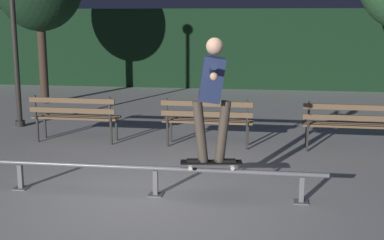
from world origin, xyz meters
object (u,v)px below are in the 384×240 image
at_px(park_bench_right_center, 350,121).
at_px(lamp_post_left, 12,6).
at_px(grind_rail, 155,172).
at_px(skateboarder, 212,90).
at_px(park_bench_left_center, 207,117).
at_px(skateboard, 211,163).
at_px(park_bench_leftmost, 75,114).

height_order(park_bench_right_center, lamp_post_left, lamp_post_left).
relative_size(park_bench_right_center, lamp_post_left, 0.41).
xyz_separation_m(grind_rail, skateboarder, (0.73, 0.00, 1.09)).
bearing_deg(park_bench_left_center, skateboard, -82.32).
relative_size(park_bench_leftmost, park_bench_right_center, 1.00).
relative_size(skateboarder, park_bench_right_center, 0.97).
distance_m(park_bench_leftmost, lamp_post_left, 2.82).
height_order(grind_rail, lamp_post_left, lamp_post_left).
bearing_deg(skateboard, park_bench_leftmost, 136.96).
height_order(park_bench_leftmost, park_bench_right_center, same).
distance_m(skateboarder, park_bench_leftmost, 3.92).
relative_size(grind_rail, skateboarder, 2.80).
height_order(grind_rail, skateboarder, skateboarder).
xyz_separation_m(skateboard, skateboarder, (0.00, 0.00, 0.94)).
distance_m(park_bench_left_center, park_bench_right_center, 2.44).
distance_m(skateboarder, lamp_post_left, 5.95).
bearing_deg(park_bench_right_center, grind_rail, -137.19).
bearing_deg(park_bench_leftmost, park_bench_left_center, 0.00).
bearing_deg(skateboard, park_bench_right_center, 51.30).
distance_m(skateboard, park_bench_leftmost, 3.82).
height_order(skateboard, park_bench_left_center, park_bench_left_center).
height_order(park_bench_leftmost, park_bench_left_center, same).
height_order(grind_rail, park_bench_leftmost, park_bench_leftmost).
bearing_deg(grind_rail, skateboarder, 0.03).
xyz_separation_m(park_bench_leftmost, lamp_post_left, (-1.67, 1.18, 1.94)).
bearing_deg(grind_rail, park_bench_right_center, 42.81).
bearing_deg(lamp_post_left, park_bench_leftmost, -35.31).
xyz_separation_m(skateboard, park_bench_right_center, (2.09, 2.61, 0.07)).
bearing_deg(park_bench_leftmost, grind_rail, -51.61).
bearing_deg(skateboarder, skateboard, -172.09).
xyz_separation_m(grind_rail, park_bench_right_center, (2.81, 2.61, 0.23)).
relative_size(grind_rail, park_bench_leftmost, 2.72).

